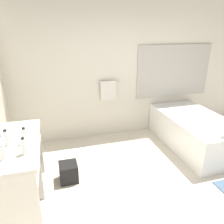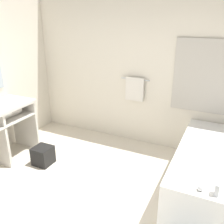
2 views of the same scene
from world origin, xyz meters
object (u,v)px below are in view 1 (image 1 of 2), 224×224
water_bottle_1 (25,136)px  soap_dispenser (2,153)px  water_bottle_2 (6,138)px  water_bottle_3 (24,146)px  bathtub (194,130)px  waste_bin (69,172)px

water_bottle_1 → soap_dispenser: 0.35m
water_bottle_2 → soap_dispenser: water_bottle_2 is taller
water_bottle_1 → soap_dispenser: size_ratio=1.18×
water_bottle_1 → water_bottle_3: (0.01, -0.24, -0.00)m
bathtub → water_bottle_2: bearing=-166.0°
bathtub → water_bottle_1: size_ratio=9.11×
water_bottle_2 → soap_dispenser: (0.01, -0.30, -0.02)m
water_bottle_3 → waste_bin: 1.15m
water_bottle_3 → waste_bin: water_bottle_3 is taller
waste_bin → water_bottle_2: bearing=-150.8°
water_bottle_1 → water_bottle_2: bearing=177.9°
water_bottle_1 → water_bottle_2: 0.19m
water_bottle_2 → water_bottle_3: size_ratio=1.01×
waste_bin → bathtub: bearing=9.4°
bathtub → water_bottle_2: (-3.12, -0.78, 0.67)m
water_bottle_1 → soap_dispenser: (-0.19, -0.30, -0.02)m
water_bottle_1 → waste_bin: bearing=38.7°
soap_dispenser → water_bottle_3: bearing=16.2°
water_bottle_2 → water_bottle_3: water_bottle_2 is taller
water_bottle_1 → bathtub: bearing=15.1°
water_bottle_1 → waste_bin: size_ratio=0.73×
bathtub → waste_bin: (-2.45, -0.41, -0.19)m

